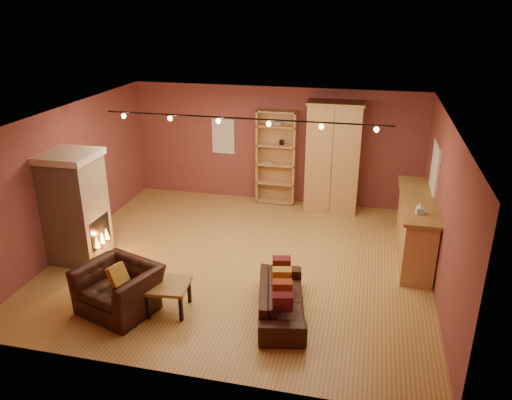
% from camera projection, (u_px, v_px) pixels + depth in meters
% --- Properties ---
extents(floor, '(7.00, 7.00, 0.00)m').
position_uv_depth(floor, '(242.00, 260.00, 9.61)').
color(floor, olive).
rests_on(floor, ground).
extents(ceiling, '(7.00, 7.00, 0.00)m').
position_uv_depth(ceiling, '(240.00, 116.00, 8.56)').
color(ceiling, brown).
rests_on(ceiling, back_wall).
extents(back_wall, '(7.00, 0.02, 2.80)m').
position_uv_depth(back_wall, '(275.00, 145.00, 12.02)').
color(back_wall, brown).
rests_on(back_wall, floor).
extents(left_wall, '(0.02, 6.50, 2.80)m').
position_uv_depth(left_wall, '(69.00, 178.00, 9.82)').
color(left_wall, brown).
rests_on(left_wall, floor).
extents(right_wall, '(0.02, 6.50, 2.80)m').
position_uv_depth(right_wall, '(443.00, 209.00, 8.35)').
color(right_wall, brown).
rests_on(right_wall, floor).
extents(fireplace, '(1.01, 0.98, 2.12)m').
position_uv_depth(fireplace, '(76.00, 207.00, 9.31)').
color(fireplace, tan).
rests_on(fireplace, floor).
extents(back_window, '(0.56, 0.04, 0.86)m').
position_uv_depth(back_window, '(223.00, 136.00, 12.22)').
color(back_window, silver).
rests_on(back_window, back_wall).
extents(bookcase, '(0.94, 0.36, 2.29)m').
position_uv_depth(bookcase, '(277.00, 156.00, 11.99)').
color(bookcase, tan).
rests_on(bookcase, floor).
extents(armoire, '(1.27, 0.72, 2.58)m').
position_uv_depth(armoire, '(333.00, 157.00, 11.46)').
color(armoire, tan).
rests_on(armoire, floor).
extents(bar_counter, '(0.67, 2.54, 1.22)m').
position_uv_depth(bar_counter, '(415.00, 228.00, 9.52)').
color(bar_counter, tan).
rests_on(bar_counter, floor).
extents(tissue_box, '(0.12, 0.12, 0.21)m').
position_uv_depth(tissue_box, '(420.00, 209.00, 8.60)').
color(tissue_box, '#97C9F1').
rests_on(tissue_box, bar_counter).
extents(right_window, '(0.05, 0.90, 1.00)m').
position_uv_depth(right_window, '(435.00, 169.00, 9.52)').
color(right_window, silver).
rests_on(right_window, right_wall).
extents(loveseat, '(0.87, 1.86, 0.75)m').
position_uv_depth(loveseat, '(282.00, 294.00, 7.84)').
color(loveseat, black).
rests_on(loveseat, floor).
extents(armchair, '(1.35, 1.09, 1.02)m').
position_uv_depth(armchair, '(118.00, 282.00, 7.89)').
color(armchair, black).
rests_on(armchair, floor).
extents(coffee_table, '(0.70, 0.70, 0.48)m').
position_uv_depth(coffee_table, '(168.00, 288.00, 7.91)').
color(coffee_table, olive).
rests_on(coffee_table, floor).
extents(track_rail, '(5.20, 0.09, 0.13)m').
position_uv_depth(track_rail, '(243.00, 120.00, 8.79)').
color(track_rail, black).
rests_on(track_rail, ceiling).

